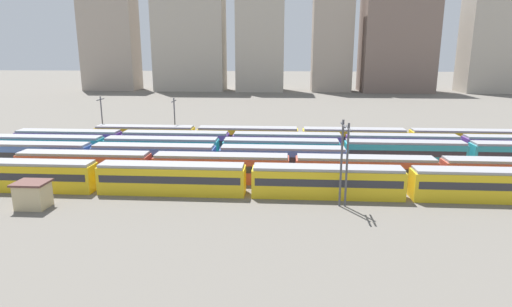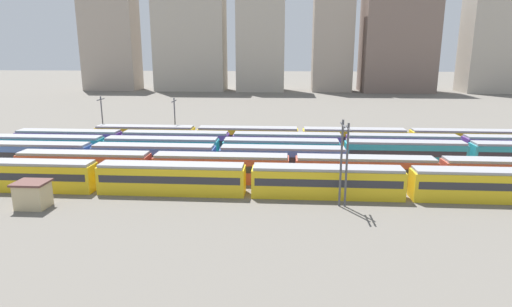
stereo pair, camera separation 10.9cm
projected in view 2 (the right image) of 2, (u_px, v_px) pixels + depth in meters
The scene contains 18 objects.
ground_plane at pixel (105, 164), 66.54m from camera, with size 600.00×600.00×0.00m, color #666059.
train_track_0 at pixel (248, 180), 51.85m from camera, with size 74.70×3.06×3.75m.
train_track_1 at pixel (439, 172), 55.22m from camera, with size 112.50×3.06×3.75m.
train_track_2 at pixel (154, 157), 62.96m from camera, with size 55.80×3.06×3.75m.
train_track_3 at pixel (281, 151), 66.72m from camera, with size 93.60×3.06×3.75m.
train_track_4 at pixel (344, 145), 71.04m from camera, with size 112.50×3.06×3.75m.
train_track_5 at pixel (354, 139), 75.92m from camera, with size 93.60×3.06×3.75m.
catenary_pole_0 at pixel (341, 159), 47.19m from camera, with size 0.24×3.20×9.91m.
catenary_pole_1 at pixel (175, 118), 80.54m from camera, with size 0.24×3.20×8.56m.
catenary_pole_2 at pixel (347, 161), 47.14m from camera, with size 0.24×3.20×9.56m.
catenary_pole_3 at pixel (102, 116), 81.50m from camera, with size 0.24×3.20×8.74m.
signal_hut at pixel (33, 194), 47.67m from camera, with size 3.60×3.00×3.04m.
distant_building_0 at pixel (111, 40), 185.43m from camera, with size 22.79×13.08×43.06m, color #A89989.
distant_building_1 at pixel (190, 30), 182.09m from camera, with size 29.83×14.21×50.81m, color #B2A899.
distant_building_2 at pixel (261, 36), 180.58m from camera, with size 19.85×16.71×45.81m, color #B2A899.
distant_building_3 at pixel (333, 36), 178.46m from camera, with size 16.35×12.87×46.17m, color #A89989.
distant_building_4 at pixel (398, 45), 177.48m from camera, with size 28.84×19.62×38.74m, color #7A665B.
distant_building_5 at pixel (494, 33), 173.74m from camera, with size 22.13×15.39×48.14m, color #B2A899.
Camera 2 is at (28.07, -49.45, 17.23)m, focal length 30.01 mm.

